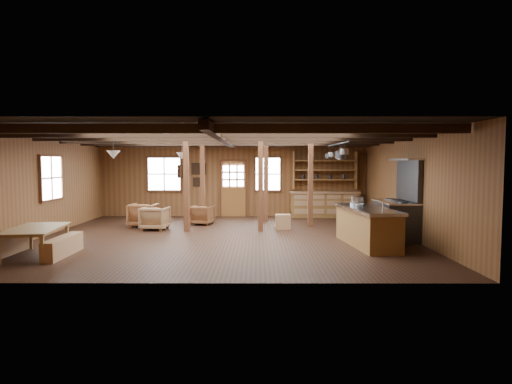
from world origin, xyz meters
TOP-DOWN VIEW (x-y plane):
  - room at (0.00, 0.00)m, footprint 10.04×9.04m
  - ceiling_joists at (0.00, 0.18)m, footprint 9.80×8.82m
  - timber_posts at (0.52, 2.08)m, footprint 3.95×2.35m
  - back_door at (0.00, 4.45)m, footprint 1.02×0.08m
  - window_back_left at (-2.60, 4.46)m, footprint 1.32×0.06m
  - window_back_right at (1.30, 4.46)m, footprint 1.02×0.06m
  - window_left at (-4.96, 0.50)m, footprint 0.14×1.24m
  - notice_boards at (-1.50, 4.46)m, footprint 1.08×0.03m
  - back_counter at (3.40, 4.20)m, footprint 2.55×0.60m
  - pendant_lamps at (-2.25, 1.00)m, footprint 1.86×2.36m
  - pot_rack at (3.12, 0.27)m, footprint 0.40×3.00m
  - kitchen_island at (3.60, -1.20)m, footprint 1.17×2.59m
  - step_stool at (1.68, 1.37)m, footprint 0.52×0.37m
  - commercial_range at (4.64, -0.28)m, footprint 0.89×1.74m
  - dining_table at (-3.90, -2.38)m, footprint 1.21×1.88m
  - bench_wall at (-4.65, -2.38)m, footprint 0.28×1.52m
  - bench_aisle at (-3.36, -2.38)m, footprint 0.28×1.51m
  - armchair_a at (-2.73, 1.88)m, footprint 0.86×0.88m
  - armchair_b at (-0.91, 2.34)m, footprint 0.81×0.83m
  - armchair_c at (-2.20, 1.24)m, footprint 0.85×0.86m
  - counter_pot at (3.53, -0.39)m, footprint 0.34×0.34m
  - bowl at (3.48, -0.85)m, footprint 0.28×0.28m

SIDE VIEW (x-z plane):
  - bench_aisle at x=-3.36m, z-range 0.00..0.42m
  - bench_wall at x=-4.65m, z-range 0.00..0.42m
  - step_stool at x=1.68m, z-range 0.00..0.45m
  - dining_table at x=-3.90m, z-range 0.00..0.62m
  - armchair_b at x=-0.91m, z-range 0.00..0.63m
  - armchair_c at x=-2.20m, z-range 0.00..0.70m
  - armchair_a at x=-2.73m, z-range 0.00..0.75m
  - kitchen_island at x=3.60m, z-range -0.12..1.08m
  - back_counter at x=3.40m, z-range -0.62..1.83m
  - commercial_range at x=4.64m, z-range -0.39..1.75m
  - back_door at x=0.00m, z-range -0.19..1.96m
  - bowl at x=3.48m, z-range 0.94..1.00m
  - counter_pot at x=3.53m, z-range 0.94..1.14m
  - room at x=0.00m, z-range -0.02..2.82m
  - timber_posts at x=0.52m, z-range 0.00..2.80m
  - window_back_left at x=-2.60m, z-range 0.94..2.26m
  - window_back_right at x=1.30m, z-range 0.94..2.26m
  - window_left at x=-4.96m, z-range 0.94..2.26m
  - notice_boards at x=-1.50m, z-range 1.19..2.09m
  - pendant_lamps at x=-2.25m, z-range 1.92..2.58m
  - pot_rack at x=3.12m, z-range 2.05..2.50m
  - ceiling_joists at x=0.00m, z-range 2.59..2.77m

